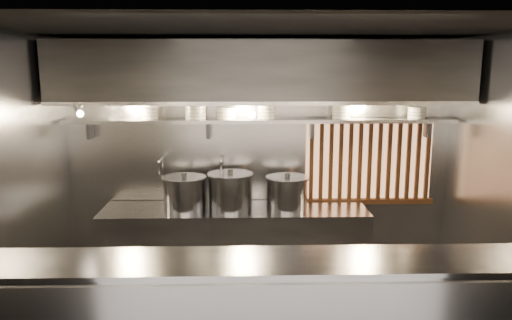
{
  "coord_description": "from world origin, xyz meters",
  "views": [
    {
      "loc": [
        -0.2,
        -4.33,
        2.5
      ],
      "look_at": [
        -0.07,
        0.55,
        1.57
      ],
      "focal_mm": 35.0,
      "sensor_mm": 36.0,
      "label": 1
    }
  ],
  "objects_px": {
    "stock_pot_left": "(184,193)",
    "stock_pot_right": "(287,193)",
    "pendant_bulb": "(252,114)",
    "stock_pot_mid": "(230,191)",
    "heat_lamp": "(78,108)"
  },
  "relations": [
    {
      "from": "heat_lamp",
      "to": "pendant_bulb",
      "type": "height_order",
      "value": "heat_lamp"
    },
    {
      "from": "stock_pot_right",
      "to": "stock_pot_left",
      "type": "bearing_deg",
      "value": 179.62
    },
    {
      "from": "stock_pot_left",
      "to": "stock_pot_right",
      "type": "bearing_deg",
      "value": -0.38
    },
    {
      "from": "heat_lamp",
      "to": "stock_pot_mid",
      "type": "distance_m",
      "value": 1.85
    },
    {
      "from": "stock_pot_left",
      "to": "pendant_bulb",
      "type": "bearing_deg",
      "value": 6.86
    },
    {
      "from": "pendant_bulb",
      "to": "stock_pot_right",
      "type": "distance_m",
      "value": 0.96
    },
    {
      "from": "heat_lamp",
      "to": "pendant_bulb",
      "type": "distance_m",
      "value": 1.83
    },
    {
      "from": "stock_pot_left",
      "to": "stock_pot_right",
      "type": "relative_size",
      "value": 0.86
    },
    {
      "from": "pendant_bulb",
      "to": "stock_pot_left",
      "type": "height_order",
      "value": "pendant_bulb"
    },
    {
      "from": "stock_pot_left",
      "to": "stock_pot_mid",
      "type": "distance_m",
      "value": 0.52
    },
    {
      "from": "pendant_bulb",
      "to": "stock_pot_left",
      "type": "distance_m",
      "value": 1.16
    },
    {
      "from": "pendant_bulb",
      "to": "stock_pot_mid",
      "type": "relative_size",
      "value": 0.28
    },
    {
      "from": "stock_pot_left",
      "to": "stock_pot_right",
      "type": "xyz_separation_m",
      "value": [
        1.15,
        -0.01,
        -0.0
      ]
    },
    {
      "from": "stock_pot_right",
      "to": "pendant_bulb",
      "type": "bearing_deg",
      "value": 165.86
    },
    {
      "from": "stock_pot_mid",
      "to": "stock_pot_left",
      "type": "bearing_deg",
      "value": -178.78
    }
  ]
}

